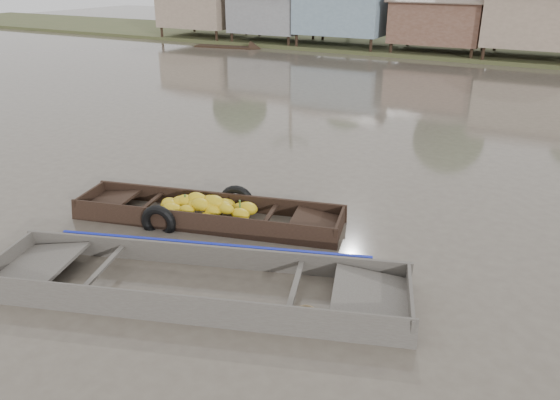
% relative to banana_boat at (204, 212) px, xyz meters
% --- Properties ---
extents(ground, '(120.00, 120.00, 0.00)m').
position_rel_banana_boat_xyz_m(ground, '(2.19, -0.47, -0.20)').
color(ground, '#534A40').
rests_on(ground, ground).
extents(riverbank, '(120.00, 12.47, 10.22)m').
position_rel_banana_boat_xyz_m(riverbank, '(5.22, 31.39, 2.87)').
color(riverbank, '#384723').
rests_on(riverbank, ground).
extents(banana_boat, '(6.50, 3.00, 0.91)m').
position_rel_banana_boat_xyz_m(banana_boat, '(0.00, 0.00, 0.00)').
color(banana_boat, black).
rests_on(banana_boat, ground).
extents(viewer_boat, '(8.02, 4.38, 0.63)m').
position_rel_banana_boat_xyz_m(viewer_boat, '(1.70, -2.58, -0.13)').
color(viewer_boat, '#47413C').
rests_on(viewer_boat, ground).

